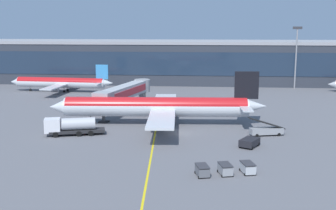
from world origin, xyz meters
TOP-DOWN VIEW (x-y plane):
  - ground_plane at (0.00, 0.00)m, footprint 700.00×700.00m
  - apron_lead_in_line at (-4.76, 2.00)m, footprint 5.85×79.83m
  - terminal_building at (10.34, 71.47)m, footprint 222.74×21.15m
  - main_airliner at (-4.88, 6.32)m, footprint 43.94×35.00m
  - jet_bridge at (-13.55, 18.56)m, footprint 9.20×24.64m
  - fuel_tanker at (-19.86, -3.32)m, footprint 11.08×5.26m
  - pushback_tug at (12.13, -8.29)m, footprint 3.85×4.44m
  - belt_loader at (15.91, -0.43)m, footprint 7.01×3.30m
  - baggage_cart_0 at (4.38, -23.01)m, footprint 2.18×2.95m
  - baggage_cart_1 at (7.47, -22.21)m, footprint 2.18×2.95m
  - baggage_cart_2 at (10.57, -21.40)m, footprint 2.18×2.95m
  - commuter_jet_near at (-38.32, 46.61)m, footprint 32.41×25.77m
  - apron_light_mast_0 at (32.76, 59.51)m, footprint 2.80×0.50m

SIDE VIEW (x-z plane):
  - ground_plane at x=0.00m, z-range 0.00..0.00m
  - apron_lead_in_line at x=-4.76m, z-range 0.00..0.01m
  - baggage_cart_0 at x=4.38m, z-range 0.04..1.52m
  - baggage_cart_1 at x=7.47m, z-range 0.04..1.52m
  - baggage_cart_2 at x=10.57m, z-range 0.04..1.52m
  - pushback_tug at x=12.13m, z-range 0.15..1.55m
  - belt_loader at x=15.91m, z-range -0.75..2.73m
  - fuel_tanker at x=-19.86m, z-range 0.12..3.37m
  - commuter_jet_near at x=-38.32m, z-range -1.34..7.05m
  - main_airliner at x=-4.88m, z-range -1.74..9.18m
  - jet_bridge at x=-13.55m, z-range 1.55..7.97m
  - terminal_building at x=10.34m, z-range 0.02..14.46m
  - apron_light_mast_0 at x=32.76m, z-range 1.90..21.20m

